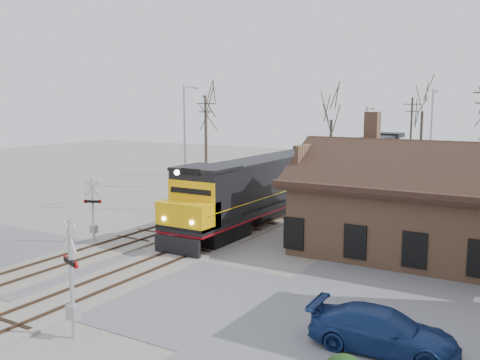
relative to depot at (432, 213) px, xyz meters
The scene contains 18 objects.
ground 17.14m from the depot, 134.97° to the right, with size 140.00×140.00×0.00m, color gray.
road 17.13m from the depot, 134.97° to the right, with size 60.00×9.00×0.03m, color slate.
track_main 12.58m from the depot, 165.97° to the left, with size 3.40×90.00×0.24m.
track_siding 16.92m from the depot, 169.70° to the left, with size 3.40×90.00×0.24m.
depot is the anchor object (origin of this frame).
locomotive_lead 12.29m from the depot, 167.26° to the left, with size 3.22×21.55×4.79m.
locomotive_trailing 27.31m from the depot, 116.04° to the left, with size 3.22×21.55×4.53m.
crossbuck_near 19.66m from the depot, 116.91° to the right, with size 1.20×0.52×4.39m.
crossbuck_far 19.61m from the depot, 156.79° to the right, with size 1.07×0.52×3.97m.
parked_car 12.96m from the depot, 85.57° to the right, with size 2.06×5.06×1.47m, color navy.
streetlight_a 19.62m from the depot, behind, with size 0.25×2.04×9.74m.
streetlight_b 12.66m from the depot, 124.60° to the left, with size 0.25×2.04×8.13m.
streetlight_c 23.25m from the depot, 101.79° to the left, with size 0.25×2.04×9.67m.
utility_pole_a 27.51m from the depot, 151.46° to the left, with size 2.00×0.24×9.11m.
utility_pole_b 35.08m from the depot, 105.25° to the left, with size 2.00×0.24×9.02m.
tree_a 36.14m from the depot, 144.80° to the left, with size 4.69×4.69×11.48m.
tree_b 28.43m from the depot, 122.75° to the left, with size 4.42×4.42×10.83m.
tree_c 35.48m from the depot, 103.37° to the left, with size 4.93×4.93×12.08m.
Camera 1 is at (17.64, -18.18, 8.48)m, focal length 40.00 mm.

